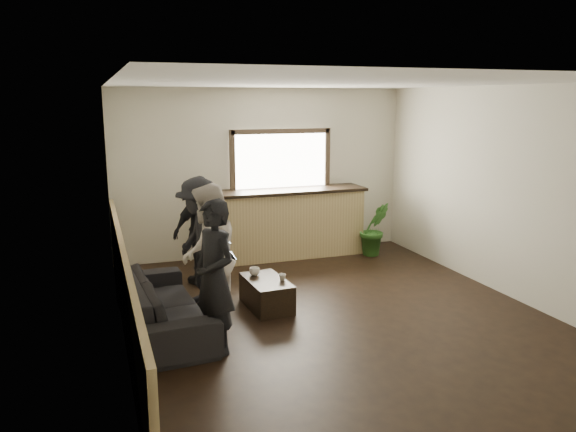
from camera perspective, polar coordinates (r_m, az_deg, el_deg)
name	(u,v)px	position (r m, az deg, el deg)	size (l,w,h in m)	color
ground	(334,314)	(7.09, 4.68, -9.91)	(5.00, 6.00, 0.01)	black
room_shell	(277,201)	(6.43, -1.11, 1.49)	(5.01, 6.01, 2.80)	silver
bar_counter	(286,219)	(9.42, -0.24, -0.31)	(2.70, 0.68, 2.13)	tan
sofa	(163,304)	(6.68, -12.56, -8.74)	(2.10, 0.82, 0.61)	black
coffee_table	(267,294)	(7.22, -2.20, -7.88)	(0.46, 0.84, 0.37)	black
cup_a	(255,271)	(7.32, -3.42, -5.64)	(0.13, 0.13, 0.11)	silver
cup_b	(282,277)	(7.11, -0.58, -6.25)	(0.09, 0.09, 0.08)	silver
potted_plant	(374,229)	(9.63, 8.77, -1.30)	(0.50, 0.41, 0.92)	#2D6623
person_a	(214,277)	(5.87, -7.48, -6.18)	(0.58, 0.70, 1.63)	black
person_b	(208,256)	(6.56, -8.10, -4.05)	(0.83, 0.96, 1.68)	beige
person_c	(200,242)	(7.27, -8.90, -2.59)	(0.81, 1.17, 1.66)	black
person_d	(203,230)	(8.09, -8.68, -1.43)	(0.99, 0.68, 1.57)	black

